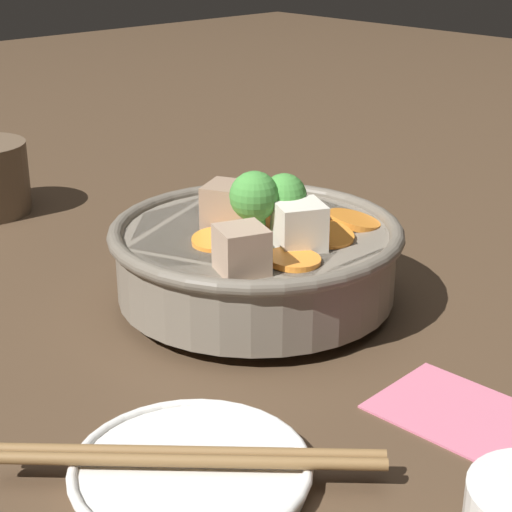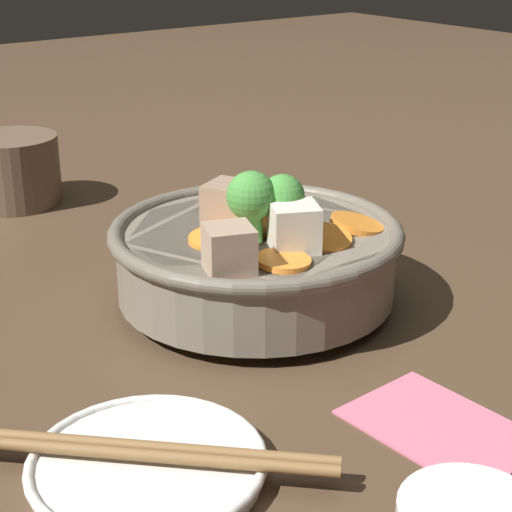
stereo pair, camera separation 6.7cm
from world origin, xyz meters
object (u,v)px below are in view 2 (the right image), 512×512
Objects in this scene: dark_mug at (13,170)px; chopsticks_pair at (147,451)px; side_saucer at (148,465)px; stirfry_bowl at (256,253)px.

chopsticks_pair is (-0.50, 0.13, -0.02)m from dark_mug.
side_saucer is 0.52m from dark_mug.
chopsticks_pair reaches higher than side_saucer.
stirfry_bowl is at bearing -52.16° from side_saucer.
dark_mug reaches higher than side_saucer.
stirfry_bowl reaches higher than dark_mug.
dark_mug is (0.50, -0.13, 0.03)m from side_saucer.
stirfry_bowl is 0.23m from chopsticks_pair.
dark_mug is 0.73× the size of chopsticks_pair.
stirfry_bowl is 1.41× the size of chopsticks_pair.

